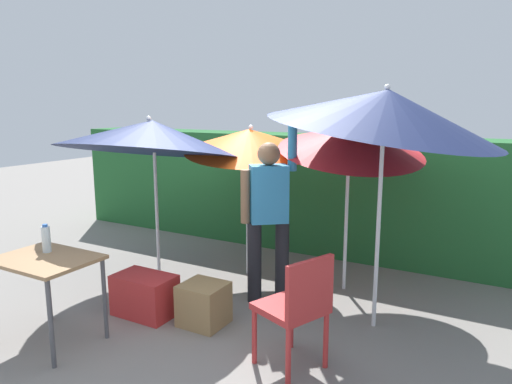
{
  "coord_description": "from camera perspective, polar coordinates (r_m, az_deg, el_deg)",
  "views": [
    {
      "loc": [
        2.18,
        -3.63,
        1.94
      ],
      "look_at": [
        0.0,
        0.3,
        1.1
      ],
      "focal_mm": 32.43,
      "sensor_mm": 36.0,
      "label": 1
    }
  ],
  "objects": [
    {
      "name": "umbrella_orange",
      "position": [
        4.82,
        11.73,
        6.39
      ],
      "size": [
        1.55,
        1.52,
        1.96
      ],
      "color": "silver",
      "rests_on": "ground_plane"
    },
    {
      "name": "umbrella_yellow",
      "position": [
        4.02,
        15.65,
        9.68
      ],
      "size": [
        1.97,
        1.94,
        2.23
      ],
      "color": "silver",
      "rests_on": "ground_plane"
    },
    {
      "name": "folding_table",
      "position": [
        4.18,
        -24.45,
        -8.5
      ],
      "size": [
        0.8,
        0.6,
        0.73
      ],
      "color": "#4C4C51",
      "rests_on": "ground_plane"
    },
    {
      "name": "umbrella_rainbow",
      "position": [
        5.11,
        -12.76,
        6.71
      ],
      "size": [
        1.98,
        2.0,
        1.97
      ],
      "color": "silver",
      "rests_on": "ground_plane"
    },
    {
      "name": "crate_cardboard",
      "position": [
        4.29,
        -6.47,
        -13.57
      ],
      "size": [
        0.39,
        0.36,
        0.38
      ],
      "primitive_type": "cube",
      "color": "#9E7A4C",
      "rests_on": "ground_plane"
    },
    {
      "name": "cooler_box",
      "position": [
        4.56,
        -13.55,
        -12.25
      ],
      "size": [
        0.57,
        0.35,
        0.39
      ],
      "primitive_type": "cube",
      "color": "red",
      "rests_on": "ground_plane"
    },
    {
      "name": "umbrella_navy",
      "position": [
        5.19,
        -0.86,
        6.35
      ],
      "size": [
        1.5,
        1.49,
        1.84
      ],
      "color": "silver",
      "rests_on": "ground_plane"
    },
    {
      "name": "chair_plastic",
      "position": [
        3.48,
        5.09,
        -13.72
      ],
      "size": [
        0.57,
        0.57,
        0.89
      ],
      "color": "#B72D2D",
      "rests_on": "ground_plane"
    },
    {
      "name": "bottle_water",
      "position": [
        4.26,
        -24.47,
        -5.28
      ],
      "size": [
        0.07,
        0.07,
        0.24
      ],
      "color": "silver",
      "rests_on": "folding_table"
    },
    {
      "name": "hedge_row",
      "position": [
        6.29,
        8.26,
        -0.14
      ],
      "size": [
        8.0,
        0.7,
        1.56
      ],
      "primitive_type": "cube",
      "color": "#23602D",
      "rests_on": "ground_plane"
    },
    {
      "name": "person_vendor",
      "position": [
        4.52,
        1.57,
        -2.28
      ],
      "size": [
        0.49,
        0.41,
        1.88
      ],
      "color": "black",
      "rests_on": "ground_plane"
    },
    {
      "name": "ground_plane",
      "position": [
        4.66,
        -1.85,
        -14.03
      ],
      "size": [
        24.0,
        24.0,
        0.0
      ],
      "primitive_type": "plane",
      "color": "gray"
    }
  ]
}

